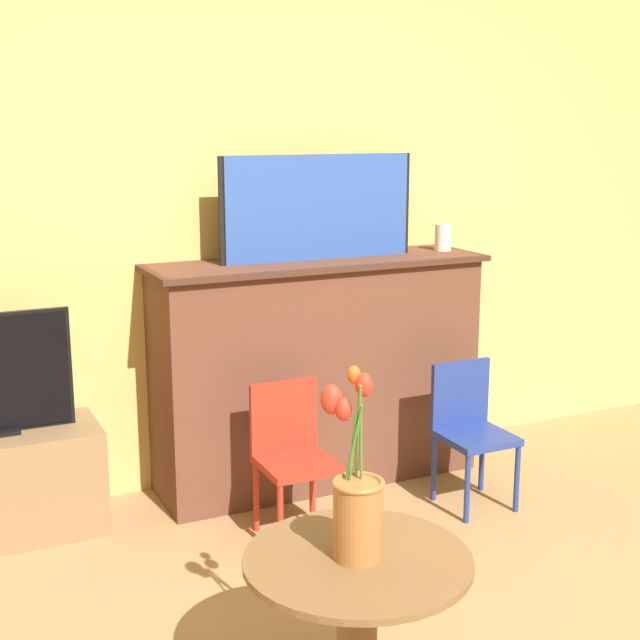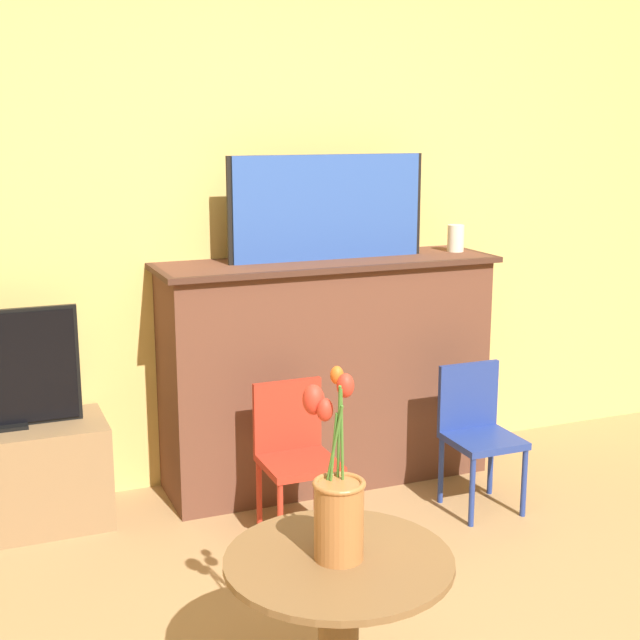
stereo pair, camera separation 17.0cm
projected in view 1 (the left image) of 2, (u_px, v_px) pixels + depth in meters
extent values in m
cube|color=#E0BC66|center=(253.00, 190.00, 4.07)|extent=(8.00, 0.06, 2.70)
cube|color=brown|center=(317.00, 372.00, 4.12)|extent=(1.50, 0.42, 1.05)
cube|color=#43271C|center=(318.00, 263.00, 4.00)|extent=(1.56, 0.46, 0.02)
cube|color=black|center=(318.00, 207.00, 3.97)|extent=(0.93, 0.02, 0.47)
cube|color=#2D51A8|center=(319.00, 208.00, 3.96)|extent=(0.89, 0.02, 0.47)
cylinder|color=silver|center=(443.00, 237.00, 4.27)|extent=(0.08, 0.08, 0.13)
cylinder|color=#B22D1E|center=(280.00, 521.00, 3.43)|extent=(0.02, 0.02, 0.30)
cylinder|color=#B22D1E|center=(340.00, 509.00, 3.54)|extent=(0.02, 0.02, 0.30)
cylinder|color=#B22D1E|center=(256.00, 496.00, 3.66)|extent=(0.02, 0.02, 0.30)
cylinder|color=#B22D1E|center=(313.00, 486.00, 3.76)|extent=(0.02, 0.02, 0.30)
cube|color=#B22D1E|center=(297.00, 464.00, 3.56)|extent=(0.29, 0.29, 0.03)
cube|color=#B22D1E|center=(284.00, 416.00, 3.64)|extent=(0.29, 0.02, 0.29)
cylinder|color=navy|center=(467.00, 489.00, 3.73)|extent=(0.02, 0.02, 0.30)
cylinder|color=navy|center=(517.00, 479.00, 3.84)|extent=(0.02, 0.02, 0.30)
cylinder|color=navy|center=(434.00, 468.00, 3.96)|extent=(0.02, 0.02, 0.30)
cylinder|color=navy|center=(482.00, 459.00, 4.06)|extent=(0.02, 0.02, 0.30)
cube|color=navy|center=(476.00, 437.00, 3.86)|extent=(0.29, 0.29, 0.03)
cube|color=navy|center=(460.00, 393.00, 3.94)|extent=(0.29, 0.02, 0.29)
cylinder|color=brown|center=(358.00, 560.00, 2.43)|extent=(0.63, 0.63, 0.02)
cylinder|color=#AD6B38|center=(358.00, 520.00, 2.40)|extent=(0.14, 0.14, 0.22)
torus|color=#AD6B38|center=(358.00, 483.00, 2.38)|extent=(0.14, 0.14, 0.02)
cylinder|color=#477A2D|center=(352.00, 460.00, 2.38)|extent=(0.02, 0.03, 0.27)
ellipsoid|color=red|center=(343.00, 410.00, 2.37)|extent=(0.05, 0.05, 0.06)
cylinder|color=#477A2D|center=(361.00, 447.00, 2.38)|extent=(0.02, 0.03, 0.34)
ellipsoid|color=red|center=(364.00, 385.00, 2.37)|extent=(0.05, 0.05, 0.07)
cylinder|color=#477A2D|center=(357.00, 444.00, 2.38)|extent=(0.03, 0.08, 0.35)
ellipsoid|color=orange|center=(354.00, 375.00, 2.42)|extent=(0.04, 0.04, 0.05)
cylinder|color=#477A2D|center=(351.00, 455.00, 2.38)|extent=(0.04, 0.07, 0.29)
ellipsoid|color=red|center=(331.00, 400.00, 2.39)|extent=(0.06, 0.06, 0.08)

